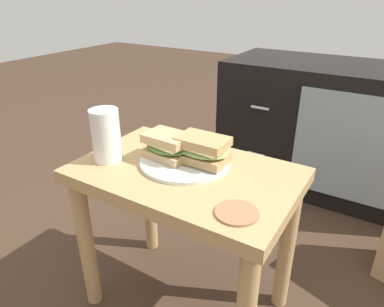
# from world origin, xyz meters

# --- Properties ---
(ground_plane) EXTENTS (8.00, 8.00, 0.00)m
(ground_plane) POSITION_xyz_m (0.00, 0.00, 0.00)
(ground_plane) COLOR #3D2B1E
(side_table) EXTENTS (0.56, 0.36, 0.46)m
(side_table) POSITION_xyz_m (0.00, 0.00, 0.37)
(side_table) COLOR tan
(side_table) RESTS_ON ground
(tv_cabinet) EXTENTS (0.96, 0.46, 0.58)m
(tv_cabinet) POSITION_xyz_m (0.18, 0.95, 0.29)
(tv_cabinet) COLOR black
(tv_cabinet) RESTS_ON ground
(plate) EXTENTS (0.24, 0.24, 0.01)m
(plate) POSITION_xyz_m (-0.02, 0.03, 0.47)
(plate) COLOR silver
(plate) RESTS_ON side_table
(sandwich_front) EXTENTS (0.13, 0.10, 0.07)m
(sandwich_front) POSITION_xyz_m (-0.07, 0.02, 0.50)
(sandwich_front) COLOR tan
(sandwich_front) RESTS_ON plate
(sandwich_back) EXTENTS (0.14, 0.09, 0.07)m
(sandwich_back) POSITION_xyz_m (0.03, 0.04, 0.51)
(sandwich_back) COLOR tan
(sandwich_back) RESTS_ON plate
(beer_glass) EXTENTS (0.07, 0.07, 0.14)m
(beer_glass) POSITION_xyz_m (-0.20, -0.06, 0.53)
(beer_glass) COLOR silver
(beer_glass) RESTS_ON side_table
(coaster) EXTENTS (0.09, 0.09, 0.01)m
(coaster) POSITION_xyz_m (0.19, -0.10, 0.46)
(coaster) COLOR #996B47
(coaster) RESTS_ON side_table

